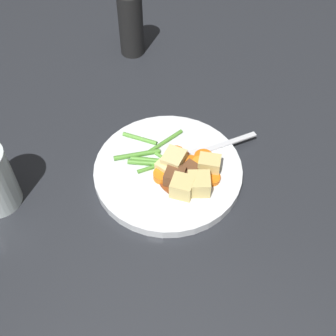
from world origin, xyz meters
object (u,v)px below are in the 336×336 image
object	(u,v)px
carrot_slice_2	(180,160)
potato_chunk_4	(199,184)
carrot_slice_4	(204,157)
pepper_mill	(131,24)
meat_chunk_2	(191,169)
potato_chunk_2	(166,167)
potato_chunk_0	(209,165)
carrot_slice_3	(161,175)
carrot_slice_1	(177,154)
carrot_slice_5	(191,162)
potato_chunk_3	(182,187)
potato_chunk_1	(174,161)
meat_chunk_1	(187,176)
fork	(210,149)
carrot_slice_6	(212,178)
meat_chunk_0	(175,177)
dinner_plate	(168,171)
carrot_slice_0	(200,163)

from	to	relation	value
carrot_slice_2	potato_chunk_4	distance (m)	0.07
carrot_slice_4	pepper_mill	world-z (taller)	pepper_mill
meat_chunk_2	carrot_slice_4	bearing A→B (deg)	79.42
potato_chunk_2	potato_chunk_0	bearing A→B (deg)	26.70
carrot_slice_3	carrot_slice_1	bearing A→B (deg)	85.69
carrot_slice_5	potato_chunk_3	bearing A→B (deg)	-78.85
carrot_slice_3	carrot_slice_4	world-z (taller)	carrot_slice_3
potato_chunk_0	potato_chunk_1	distance (m)	0.06
meat_chunk_1	fork	size ratio (longest dim) A/B	0.17
carrot_slice_6	pepper_mill	world-z (taller)	pepper_mill
potato_chunk_2	meat_chunk_1	size ratio (longest dim) A/B	1.18
carrot_slice_6	fork	bearing A→B (deg)	114.99
carrot_slice_4	meat_chunk_1	size ratio (longest dim) A/B	1.37
potato_chunk_3	meat_chunk_1	xyz separation A→B (m)	(-0.00, 0.03, -0.01)
meat_chunk_1	carrot_slice_5	bearing A→B (deg)	103.75
carrot_slice_6	meat_chunk_2	bearing A→B (deg)	-177.77
carrot_slice_3	fork	world-z (taller)	carrot_slice_3
carrot_slice_6	meat_chunk_0	xyz separation A→B (m)	(-0.05, -0.03, 0.01)
meat_chunk_1	potato_chunk_2	bearing A→B (deg)	-179.68
carrot_slice_4	potato_chunk_3	world-z (taller)	potato_chunk_3
carrot_slice_2	meat_chunk_1	world-z (taller)	meat_chunk_1
dinner_plate	meat_chunk_0	world-z (taller)	meat_chunk_0
potato_chunk_0	meat_chunk_2	world-z (taller)	potato_chunk_0
fork	meat_chunk_2	bearing A→B (deg)	-98.42
dinner_plate	carrot_slice_1	distance (m)	0.04
potato_chunk_2	potato_chunk_4	world-z (taller)	potato_chunk_4
carrot_slice_0	potato_chunk_0	xyz separation A→B (m)	(0.02, -0.00, 0.01)
carrot_slice_3	potato_chunk_4	distance (m)	0.07
carrot_slice_3	carrot_slice_6	xyz separation A→B (m)	(0.08, 0.03, -0.00)
carrot_slice_4	carrot_slice_5	distance (m)	0.02
carrot_slice_6	pepper_mill	size ratio (longest dim) A/B	0.21
fork	potato_chunk_3	bearing A→B (deg)	-92.94
meat_chunk_1	pepper_mill	xyz separation A→B (m)	(-0.27, 0.29, 0.04)
dinner_plate	carrot_slice_6	distance (m)	0.08
carrot_slice_1	potato_chunk_0	bearing A→B (deg)	-5.97
potato_chunk_2	meat_chunk_0	world-z (taller)	meat_chunk_0
meat_chunk_0	carrot_slice_0	bearing A→B (deg)	66.53
carrot_slice_4	carrot_slice_6	world-z (taller)	same
potato_chunk_4	carrot_slice_1	bearing A→B (deg)	140.98
fork	dinner_plate	bearing A→B (deg)	-124.70
carrot_slice_6	potato_chunk_1	size ratio (longest dim) A/B	0.73
carrot_slice_4	meat_chunk_1	xyz separation A→B (m)	(-0.01, -0.05, 0.00)
carrot_slice_0	fork	world-z (taller)	carrot_slice_0
carrot_slice_5	meat_chunk_1	bearing A→B (deg)	-76.25
dinner_plate	carrot_slice_4	world-z (taller)	carrot_slice_4
carrot_slice_0	meat_chunk_0	bearing A→B (deg)	-113.47
potato_chunk_3	potato_chunk_4	world-z (taller)	same
potato_chunk_3	meat_chunk_1	distance (m)	0.03
meat_chunk_1	meat_chunk_2	distance (m)	0.01
carrot_slice_0	potato_chunk_3	size ratio (longest dim) A/B	0.76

